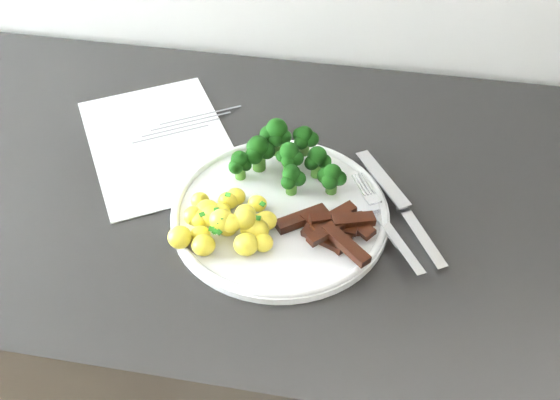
{
  "coord_description": "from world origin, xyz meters",
  "views": [
    {
      "loc": [
        0.12,
        1.04,
        1.55
      ],
      "look_at": [
        0.02,
        1.61,
        0.97
      ],
      "focal_mm": 40.41,
      "sensor_mm": 36.0,
      "label": 1
    }
  ],
  "objects_px": {
    "potatoes": "(227,222)",
    "fork": "(388,226)",
    "counter": "(240,359)",
    "knife": "(409,220)",
    "plate": "(280,212)",
    "beef_strips": "(333,227)",
    "recipe_paper": "(160,142)",
    "broccoli": "(288,154)"
  },
  "relations": [
    {
      "from": "beef_strips",
      "to": "recipe_paper",
      "type": "bearing_deg",
      "value": 152.29
    },
    {
      "from": "recipe_paper",
      "to": "fork",
      "type": "relative_size",
      "value": 2.03
    },
    {
      "from": "fork",
      "to": "plate",
      "type": "bearing_deg",
      "value": 175.68
    },
    {
      "from": "potatoes",
      "to": "counter",
      "type": "bearing_deg",
      "value": 105.62
    },
    {
      "from": "counter",
      "to": "beef_strips",
      "type": "xyz_separation_m",
      "value": [
        0.16,
        -0.08,
        0.49
      ]
    },
    {
      "from": "broccoli",
      "to": "knife",
      "type": "relative_size",
      "value": 0.79
    },
    {
      "from": "plate",
      "to": "fork",
      "type": "distance_m",
      "value": 0.14
    },
    {
      "from": "plate",
      "to": "fork",
      "type": "height_order",
      "value": "fork"
    },
    {
      "from": "fork",
      "to": "knife",
      "type": "bearing_deg",
      "value": 41.84
    },
    {
      "from": "plate",
      "to": "potatoes",
      "type": "bearing_deg",
      "value": -142.73
    },
    {
      "from": "broccoli",
      "to": "recipe_paper",
      "type": "bearing_deg",
      "value": 167.34
    },
    {
      "from": "potatoes",
      "to": "recipe_paper",
      "type": "bearing_deg",
      "value": 131.3
    },
    {
      "from": "potatoes",
      "to": "fork",
      "type": "xyz_separation_m",
      "value": [
        0.2,
        0.03,
        -0.01
      ]
    },
    {
      "from": "beef_strips",
      "to": "plate",
      "type": "bearing_deg",
      "value": 159.58
    },
    {
      "from": "plate",
      "to": "beef_strips",
      "type": "height_order",
      "value": "beef_strips"
    },
    {
      "from": "recipe_paper",
      "to": "beef_strips",
      "type": "distance_m",
      "value": 0.31
    },
    {
      "from": "potatoes",
      "to": "broccoli",
      "type": "bearing_deg",
      "value": 64.13
    },
    {
      "from": "potatoes",
      "to": "knife",
      "type": "distance_m",
      "value": 0.24
    },
    {
      "from": "beef_strips",
      "to": "knife",
      "type": "distance_m",
      "value": 0.11
    },
    {
      "from": "counter",
      "to": "recipe_paper",
      "type": "relative_size",
      "value": 7.29
    },
    {
      "from": "counter",
      "to": "recipe_paper",
      "type": "distance_m",
      "value": 0.49
    },
    {
      "from": "potatoes",
      "to": "plate",
      "type": "bearing_deg",
      "value": 37.27
    },
    {
      "from": "counter",
      "to": "knife",
      "type": "relative_size",
      "value": 12.4
    },
    {
      "from": "potatoes",
      "to": "fork",
      "type": "distance_m",
      "value": 0.2
    },
    {
      "from": "counter",
      "to": "broccoli",
      "type": "distance_m",
      "value": 0.53
    },
    {
      "from": "broccoli",
      "to": "beef_strips",
      "type": "bearing_deg",
      "value": -52.98
    },
    {
      "from": "fork",
      "to": "recipe_paper",
      "type": "bearing_deg",
      "value": 159.51
    },
    {
      "from": "counter",
      "to": "potatoes",
      "type": "height_order",
      "value": "potatoes"
    },
    {
      "from": "recipe_paper",
      "to": "knife",
      "type": "xyz_separation_m",
      "value": [
        0.37,
        -0.1,
        0.01
      ]
    },
    {
      "from": "broccoli",
      "to": "potatoes",
      "type": "distance_m",
      "value": 0.13
    },
    {
      "from": "recipe_paper",
      "to": "potatoes",
      "type": "bearing_deg",
      "value": -48.7
    },
    {
      "from": "plate",
      "to": "broccoli",
      "type": "relative_size",
      "value": 1.8
    },
    {
      "from": "counter",
      "to": "recipe_paper",
      "type": "xyz_separation_m",
      "value": [
        -0.12,
        0.07,
        0.47
      ]
    },
    {
      "from": "recipe_paper",
      "to": "plate",
      "type": "xyz_separation_m",
      "value": [
        0.2,
        -0.12,
        0.01
      ]
    },
    {
      "from": "plate",
      "to": "potatoes",
      "type": "xyz_separation_m",
      "value": [
        -0.06,
        -0.05,
        0.02
      ]
    },
    {
      "from": "plate",
      "to": "potatoes",
      "type": "distance_m",
      "value": 0.08
    },
    {
      "from": "counter",
      "to": "fork",
      "type": "distance_m",
      "value": 0.55
    },
    {
      "from": "broccoli",
      "to": "counter",
      "type": "bearing_deg",
      "value": -165.17
    },
    {
      "from": "recipe_paper",
      "to": "broccoli",
      "type": "relative_size",
      "value": 2.15
    },
    {
      "from": "broccoli",
      "to": "potatoes",
      "type": "xyz_separation_m",
      "value": [
        -0.06,
        -0.12,
        -0.02
      ]
    },
    {
      "from": "knife",
      "to": "recipe_paper",
      "type": "bearing_deg",
      "value": 164.35
    },
    {
      "from": "recipe_paper",
      "to": "knife",
      "type": "distance_m",
      "value": 0.39
    }
  ]
}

